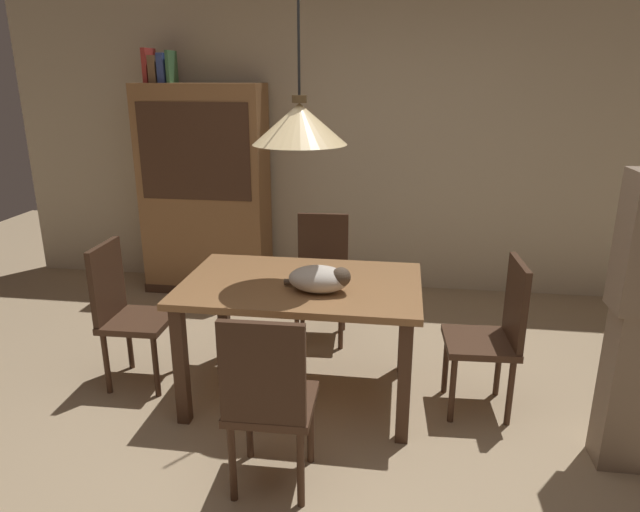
% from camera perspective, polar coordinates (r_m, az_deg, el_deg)
% --- Properties ---
extents(ground, '(10.00, 10.00, 0.00)m').
position_cam_1_polar(ground, '(3.16, -1.17, -19.46)').
color(ground, tan).
extents(back_wall, '(6.40, 0.10, 2.90)m').
position_cam_1_polar(back_wall, '(5.16, 3.69, 12.64)').
color(back_wall, beige).
rests_on(back_wall, ground).
extents(dining_table, '(1.40, 0.90, 0.75)m').
position_cam_1_polar(dining_table, '(3.37, -1.89, -4.23)').
color(dining_table, olive).
rests_on(dining_table, ground).
extents(chair_left_side, '(0.41, 0.41, 0.93)m').
position_cam_1_polar(chair_left_side, '(3.77, -19.06, -5.01)').
color(chair_left_side, '#472D1E').
rests_on(chair_left_side, ground).
extents(chair_far_back, '(0.42, 0.42, 0.93)m').
position_cam_1_polar(chair_far_back, '(4.23, 0.18, -1.54)').
color(chair_far_back, '#472D1E').
rests_on(chair_far_back, ground).
extents(chair_near_front, '(0.41, 0.41, 0.93)m').
position_cam_1_polar(chair_near_front, '(2.66, -5.26, -14.03)').
color(chair_near_front, '#472D1E').
rests_on(chair_near_front, ground).
extents(chair_right_side, '(0.42, 0.42, 0.93)m').
position_cam_1_polar(chair_right_side, '(3.42, 17.24, -7.18)').
color(chair_right_side, '#472D1E').
rests_on(chair_right_side, ground).
extents(cat_sleeping, '(0.39, 0.22, 0.16)m').
position_cam_1_polar(cat_sleeping, '(3.15, 0.06, -2.32)').
color(cat_sleeping, beige).
rests_on(cat_sleeping, dining_table).
extents(pendant_lamp, '(0.52, 0.52, 1.30)m').
position_cam_1_polar(pendant_lamp, '(3.13, -2.08, 13.25)').
color(pendant_lamp, beige).
extents(hutch_bookcase, '(1.12, 0.45, 1.85)m').
position_cam_1_polar(hutch_bookcase, '(5.20, -11.47, 6.12)').
color(hutch_bookcase, olive).
rests_on(hutch_bookcase, ground).
extents(book_red_tall, '(0.04, 0.22, 0.28)m').
position_cam_1_polar(book_red_tall, '(5.27, -16.87, 17.94)').
color(book_red_tall, '#B73833').
rests_on(book_red_tall, hutch_bookcase).
extents(book_brown_thick, '(0.06, 0.24, 0.22)m').
position_cam_1_polar(book_brown_thick, '(5.24, -16.14, 17.67)').
color(book_brown_thick, brown).
rests_on(book_brown_thick, hutch_bookcase).
extents(book_blue_wide, '(0.06, 0.24, 0.24)m').
position_cam_1_polar(book_blue_wide, '(5.21, -15.36, 17.85)').
color(book_blue_wide, '#384C93').
rests_on(book_blue_wide, hutch_bookcase).
extents(book_green_slim, '(0.03, 0.20, 0.26)m').
position_cam_1_polar(book_green_slim, '(5.19, -14.76, 18.01)').
color(book_green_slim, '#427A4C').
rests_on(book_green_slim, hutch_bookcase).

